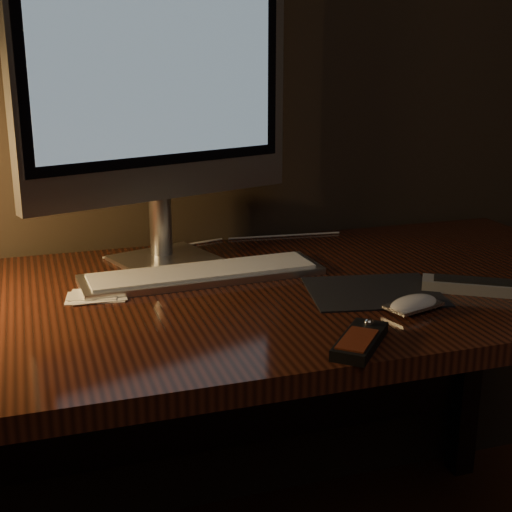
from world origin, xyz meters
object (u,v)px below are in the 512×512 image
object	(u,v)px
media_remote	(360,340)
keyboard	(202,274)
desk	(240,338)
mouse	(413,306)
monitor	(159,82)
tv_remote	(480,286)

from	to	relation	value
media_remote	keyboard	bearing A→B (deg)	61.50
desk	mouse	bearing A→B (deg)	-48.55
keyboard	media_remote	bearing A→B (deg)	-72.45
desk	keyboard	xyz separation A→B (m)	(-0.07, 0.03, 0.14)
desk	monitor	size ratio (longest dim) A/B	2.47
keyboard	mouse	xyz separation A→B (m)	(0.31, -0.30, 0.00)
keyboard	desk	bearing A→B (deg)	-25.45
monitor	media_remote	size ratio (longest dim) A/B	4.37
mouse	tv_remote	world-z (taller)	tv_remote
monitor	tv_remote	distance (m)	0.75
monitor	keyboard	distance (m)	0.40
tv_remote	keyboard	bearing A→B (deg)	-175.10
tv_remote	desk	bearing A→B (deg)	-175.82
media_remote	tv_remote	world-z (taller)	same
monitor	tv_remote	bearing A→B (deg)	-53.82
media_remote	tv_remote	xyz separation A→B (m)	(0.33, 0.16, 0.00)
desk	tv_remote	distance (m)	0.49
mouse	media_remote	distance (m)	0.19
desk	mouse	world-z (taller)	mouse
desk	mouse	xyz separation A→B (m)	(0.24, -0.27, 0.14)
monitor	media_remote	bearing A→B (deg)	-87.90
tv_remote	monitor	bearing A→B (deg)	176.59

